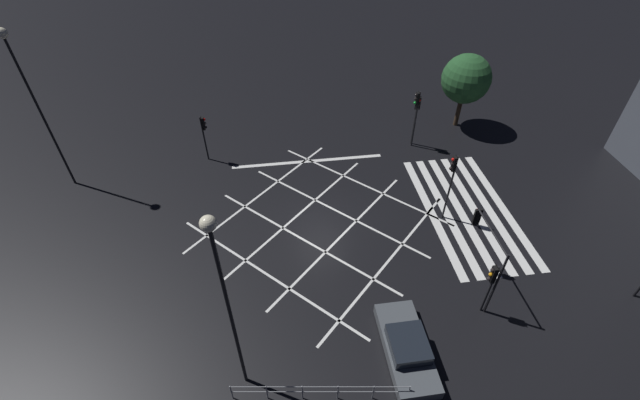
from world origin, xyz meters
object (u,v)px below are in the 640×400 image
Objects in this scene: traffic_light_ne_cross at (204,129)px; traffic_light_sw_cross at (491,280)px; traffic_light_se_main at (417,111)px; street_lamp_east at (223,284)px; traffic_light_sw_main at (486,243)px; waiting_car at (406,347)px; traffic_light_median_south at (452,175)px; street_tree_near at (466,79)px; traffic_light_se_cross at (416,108)px; street_lamp_west at (25,80)px.

traffic_light_ne_cross is 19.94m from traffic_light_sw_cross.
traffic_light_se_main is 20.78m from street_lamp_east.
traffic_light_se_main is at bearing -3.42° from traffic_light_sw_main.
traffic_light_sw_cross is at bearing -3.99° from traffic_light_se_main.
traffic_light_se_main is at bearing -18.01° from waiting_car.
traffic_light_se_main is (-0.17, -14.66, 0.34)m from traffic_light_ne_cross.
traffic_light_sw_main is at bearing -3.42° from traffic_light_se_main.
traffic_light_median_south is 11.06m from street_tree_near.
street_tree_near is (18.44, -16.52, -2.82)m from street_lamp_east.
traffic_light_se_cross is at bearing -2.80° from traffic_light_sw_main.
traffic_light_se_cross is at bearing -87.14° from street_lamp_west.
traffic_light_se_main is (12.80, -0.76, -0.33)m from traffic_light_sw_main.
traffic_light_sw_cross is 17.38m from street_tree_near.
waiting_car is (-16.27, -9.43, -1.83)m from traffic_light_ne_cross.
traffic_light_se_cross reaches higher than traffic_light_sw_main.
street_tree_near is 20.81m from waiting_car.
traffic_light_se_main is 0.38× the size of street_lamp_west.
waiting_car is (-16.10, 5.24, -2.17)m from traffic_light_se_main.
traffic_light_se_cross reaches higher than waiting_car.
traffic_light_sw_main is at bearing -98.69° from traffic_light_sw_cross.
traffic_light_ne_cross is 0.33× the size of street_lamp_west.
street_tree_near reaches higher than traffic_light_median_south.
traffic_light_se_cross is at bearing -17.71° from waiting_car.
street_tree_near reaches higher than traffic_light_se_main.
traffic_light_ne_cross is 0.75× the size of waiting_car.
street_tree_near is (9.96, -4.78, 0.63)m from traffic_light_median_south.
street_lamp_west reaches higher than traffic_light_sw_main.
street_lamp_west reaches higher than traffic_light_sw_cross.
street_tree_near is at bearing -27.42° from waiting_car.
street_lamp_east is 24.92m from street_tree_near.
waiting_car is at bearing -18.01° from traffic_light_se_main.
traffic_light_se_main reaches higher than traffic_light_ne_cross.
street_lamp_east reaches higher than traffic_light_ne_cross.
street_tree_near is at bearing 116.91° from traffic_light_se_main.
street_lamp_east is at bearing 35.85° from traffic_light_median_south.
traffic_light_sw_cross is at bearing 171.31° from traffic_light_sw_main.
traffic_light_sw_main reaches higher than traffic_light_se_main.
traffic_light_median_south reaches higher than waiting_car.
traffic_light_median_south reaches higher than traffic_light_se_cross.
traffic_light_median_south reaches higher than traffic_light_sw_main.
traffic_light_median_south is at bearing -29.47° from traffic_light_ne_cross.
traffic_light_sw_main is 1.74m from traffic_light_sw_cross.
traffic_light_se_main is 0.85× the size of waiting_car.
traffic_light_se_cross reaches higher than traffic_light_ne_cross.
traffic_light_se_cross is 12.65m from traffic_light_sw_main.
traffic_light_sw_cross is 0.73× the size of traffic_light_median_south.
traffic_light_sw_cross is 4.90m from waiting_car.
street_lamp_west is 28.01m from street_tree_near.
traffic_light_sw_main is 6.09m from waiting_car.
traffic_light_sw_main reaches higher than waiting_car.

